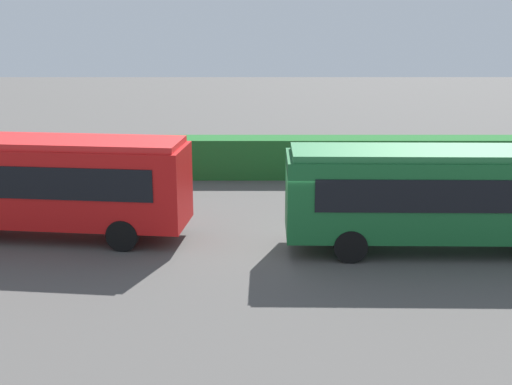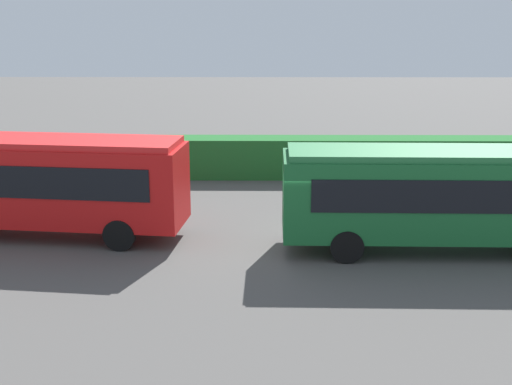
{
  "view_description": "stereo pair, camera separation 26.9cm",
  "coord_description": "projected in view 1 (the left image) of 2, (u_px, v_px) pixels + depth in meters",
  "views": [
    {
      "loc": [
        -1.53,
        -20.0,
        7.27
      ],
      "look_at": [
        -1.43,
        0.33,
        1.75
      ],
      "focal_mm": 47.68,
      "sensor_mm": 36.0,
      "label": 1
    },
    {
      "loc": [
        -1.26,
        -20.0,
        7.27
      ],
      "look_at": [
        -1.43,
        0.33,
        1.75
      ],
      "focal_mm": 47.68,
      "sensor_mm": 36.0,
      "label": 2
    }
  ],
  "objects": [
    {
      "name": "ground_plane",
      "position": [
        302.0,
        249.0,
        21.21
      ],
      "size": [
        109.82,
        109.82,
        0.0
      ],
      "primitive_type": "plane",
      "color": "#514F4C"
    },
    {
      "name": "bus_red",
      "position": [
        39.0,
        181.0,
        21.89
      ],
      "size": [
        9.66,
        3.34,
        3.28
      ],
      "rotation": [
        0.0,
        0.0,
        3.03
      ],
      "color": "red",
      "rests_on": "ground_plane"
    },
    {
      "name": "bus_green",
      "position": [
        445.0,
        193.0,
        20.66
      ],
      "size": [
        10.04,
        2.55,
        3.19
      ],
      "rotation": [
        0.0,
        0.0,
        -0.02
      ],
      "color": "#19602D",
      "rests_on": "ground_plane"
    },
    {
      "name": "person_center",
      "position": [
        53.0,
        179.0,
        26.11
      ],
      "size": [
        0.37,
        0.51,
        1.75
      ],
      "rotation": [
        0.0,
        0.0,
        6.01
      ],
      "color": "black",
      "rests_on": "ground_plane"
    },
    {
      "name": "person_right",
      "position": [
        92.0,
        187.0,
        25.17
      ],
      "size": [
        0.45,
        0.5,
        1.67
      ],
      "rotation": [
        0.0,
        0.0,
        5.7
      ],
      "color": "maroon",
      "rests_on": "ground_plane"
    },
    {
      "name": "hedge_row",
      "position": [
        287.0,
        157.0,
        30.14
      ],
      "size": [
        66.91,
        1.48,
        1.76
      ],
      "primitive_type": "cube",
      "color": "#216429",
      "rests_on": "ground_plane"
    }
  ]
}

